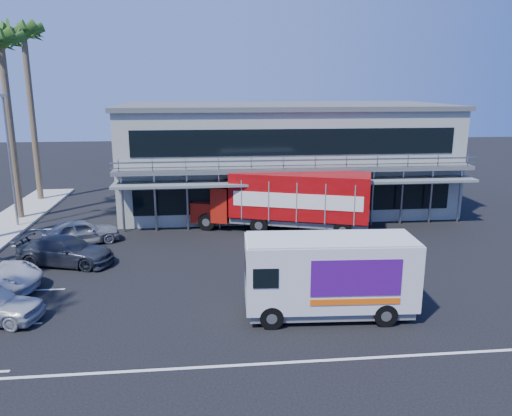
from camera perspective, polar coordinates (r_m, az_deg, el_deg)
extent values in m
plane|color=black|center=(21.98, 1.32, -9.14)|extent=(120.00, 120.00, 0.00)
cube|color=gray|center=(35.86, 3.12, 5.72)|extent=(22.00, 10.00, 7.00)
cube|color=#515454|center=(35.52, 3.20, 11.56)|extent=(22.40, 10.40, 0.30)
cube|color=#515454|center=(30.39, 4.77, 4.40)|extent=(22.00, 1.20, 0.25)
cube|color=gray|center=(29.78, 4.98, 5.17)|extent=(22.00, 0.08, 0.90)
cube|color=slate|center=(30.23, 4.85, 2.99)|extent=(22.00, 1.80, 0.15)
cube|color=black|center=(31.34, 4.50, 0.96)|extent=(20.00, 0.06, 1.60)
cube|color=black|center=(30.74, 4.63, 7.52)|extent=(20.00, 0.06, 1.60)
cylinder|color=brown|center=(35.34, -26.17, 7.47)|extent=(0.44, 0.44, 11.00)
sphere|color=#264E16|center=(35.30, -27.20, 16.68)|extent=(1.10, 1.10, 1.10)
cylinder|color=brown|center=(40.62, -24.16, 9.05)|extent=(0.44, 0.44, 12.00)
sphere|color=#264E16|center=(40.69, -25.07, 17.75)|extent=(1.10, 1.10, 1.10)
cylinder|color=gray|center=(33.48, -26.24, 4.58)|extent=(0.14, 0.14, 8.00)
cube|color=gray|center=(33.16, -26.99, 11.40)|extent=(0.50, 0.25, 0.18)
cube|color=#A0160C|center=(31.34, -5.58, -0.16)|extent=(2.08, 2.62, 1.22)
cube|color=#A0160C|center=(30.88, -3.63, 0.74)|extent=(1.78, 2.74, 2.14)
cube|color=black|center=(30.74, -3.65, 1.85)|extent=(0.74, 2.07, 0.71)
cube|color=#A30A0E|center=(29.78, 5.03, 1.52)|extent=(8.53, 5.00, 2.65)
cube|color=slate|center=(30.16, 4.97, -1.40)|extent=(8.41, 4.64, 0.31)
cube|color=white|center=(28.57, 4.68, 0.79)|extent=(7.11, 2.41, 0.87)
cube|color=white|center=(31.05, 5.35, 1.84)|extent=(7.11, 2.41, 0.87)
cylinder|color=black|center=(30.34, -5.67, -1.59)|extent=(1.09, 0.60, 1.06)
cylinder|color=black|center=(32.40, -4.43, -0.55)|extent=(1.09, 0.60, 1.06)
cylinder|color=black|center=(29.50, 0.35, -1.97)|extent=(1.09, 0.60, 1.06)
cylinder|color=black|center=(31.62, 1.22, -0.88)|extent=(1.09, 0.60, 1.06)
cylinder|color=black|center=(28.90, 9.87, -2.52)|extent=(1.09, 0.60, 1.06)
cylinder|color=black|center=(31.05, 10.09, -1.37)|extent=(1.09, 0.60, 1.06)
cube|color=silver|center=(19.09, 8.44, -7.24)|extent=(6.46, 2.51, 2.54)
cube|color=slate|center=(19.64, 8.30, -11.07)|extent=(6.19, 2.28, 0.32)
cube|color=black|center=(18.65, -1.15, -6.71)|extent=(0.16, 1.79, 0.86)
cube|color=silver|center=(18.66, 8.59, -3.52)|extent=(6.33, 2.46, 0.07)
cube|color=#460C73|center=(18.18, 11.40, -7.86)|extent=(3.26, 0.20, 1.36)
cube|color=#460C73|center=(20.19, 9.89, -5.56)|extent=(3.26, 0.20, 1.36)
cube|color=#F2590C|center=(18.53, 11.27, -10.47)|extent=(3.26, 0.19, 0.23)
cylinder|color=black|center=(18.45, 1.79, -12.39)|extent=(0.88, 0.33, 0.87)
cylinder|color=black|center=(20.19, 1.35, -9.97)|extent=(0.88, 0.33, 0.87)
cylinder|color=black|center=(19.22, 14.56, -11.73)|extent=(0.88, 0.33, 0.87)
cylinder|color=black|center=(20.89, 13.00, -9.49)|extent=(0.88, 0.33, 0.87)
imported|color=#292D37|center=(26.26, -20.96, -4.59)|extent=(5.08, 3.10, 1.38)
imported|color=gray|center=(29.21, -19.39, -2.59)|extent=(4.44, 3.14, 1.40)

